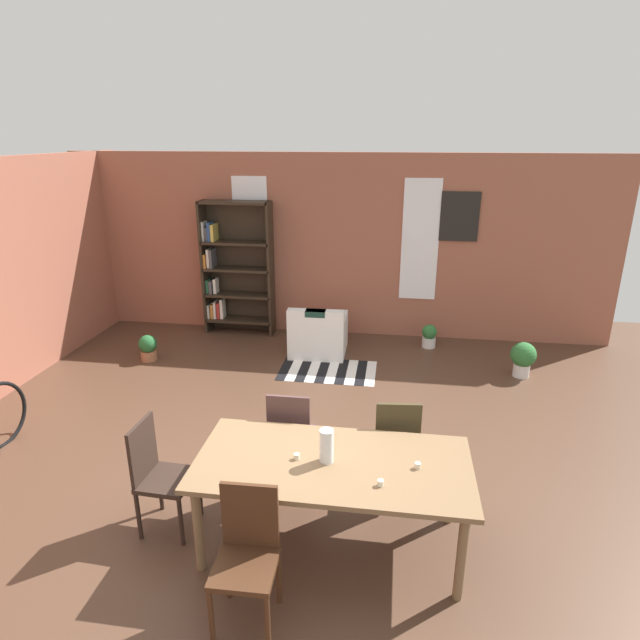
# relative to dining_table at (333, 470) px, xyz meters

# --- Properties ---
(ground_plane) EXTENTS (10.38, 10.38, 0.00)m
(ground_plane) POSITION_rel_dining_table_xyz_m (-0.57, 0.72, -0.68)
(ground_plane) COLOR #4E3425
(back_wall_brick) EXTENTS (8.49, 0.12, 2.81)m
(back_wall_brick) POSITION_rel_dining_table_xyz_m (-0.57, 4.77, 0.73)
(back_wall_brick) COLOR #9D5944
(back_wall_brick) RESTS_ON ground
(window_pane_0) EXTENTS (0.55, 0.02, 1.83)m
(window_pane_0) POSITION_rel_dining_table_xyz_m (-1.88, 4.70, 0.87)
(window_pane_0) COLOR white
(window_pane_1) EXTENTS (0.55, 0.02, 1.83)m
(window_pane_1) POSITION_rel_dining_table_xyz_m (0.74, 4.70, 0.87)
(window_pane_1) COLOR white
(dining_table) EXTENTS (2.07, 0.99, 0.76)m
(dining_table) POSITION_rel_dining_table_xyz_m (0.00, 0.00, 0.00)
(dining_table) COLOR brown
(dining_table) RESTS_ON ground
(vase_on_table) EXTENTS (0.11, 0.11, 0.26)m
(vase_on_table) POSITION_rel_dining_table_xyz_m (-0.05, -0.00, 0.21)
(vase_on_table) COLOR silver
(vase_on_table) RESTS_ON dining_table
(tealight_candle_0) EXTENTS (0.04, 0.04, 0.04)m
(tealight_candle_0) POSITION_rel_dining_table_xyz_m (-0.27, -0.01, 0.10)
(tealight_candle_0) COLOR silver
(tealight_candle_0) RESTS_ON dining_table
(tealight_candle_1) EXTENTS (0.04, 0.04, 0.05)m
(tealight_candle_1) POSITION_rel_dining_table_xyz_m (0.36, -0.24, 0.10)
(tealight_candle_1) COLOR silver
(tealight_candle_1) RESTS_ON dining_table
(tealight_candle_2) EXTENTS (0.04, 0.04, 0.04)m
(tealight_candle_2) POSITION_rel_dining_table_xyz_m (0.63, 0.01, 0.10)
(tealight_candle_2) COLOR silver
(tealight_candle_2) RESTS_ON dining_table
(dining_chair_far_left) EXTENTS (0.40, 0.40, 0.95)m
(dining_chair_far_left) POSITION_rel_dining_table_xyz_m (-0.46, 0.72, -0.17)
(dining_chair_far_left) COLOR #49312F
(dining_chair_far_left) RESTS_ON ground
(dining_chair_head_left) EXTENTS (0.42, 0.42, 0.95)m
(dining_chair_head_left) POSITION_rel_dining_table_xyz_m (-1.41, 0.00, -0.17)
(dining_chair_head_left) COLOR #2E2019
(dining_chair_head_left) RESTS_ON ground
(dining_chair_near_left) EXTENTS (0.41, 0.41, 0.95)m
(dining_chair_near_left) POSITION_rel_dining_table_xyz_m (-0.47, -0.72, -0.17)
(dining_chair_near_left) COLOR #412515
(dining_chair_near_left) RESTS_ON ground
(dining_chair_far_right) EXTENTS (0.44, 0.44, 0.95)m
(dining_chair_far_right) POSITION_rel_dining_table_xyz_m (0.47, 0.72, -0.17)
(dining_chair_far_right) COLOR #38311C
(dining_chair_far_right) RESTS_ON ground
(bookshelf_tall) EXTENTS (1.11, 0.33, 2.11)m
(bookshelf_tall) POSITION_rel_dining_table_xyz_m (-2.14, 4.52, 0.38)
(bookshelf_tall) COLOR #2D2319
(bookshelf_tall) RESTS_ON ground
(armchair_white) EXTENTS (0.81, 0.81, 0.75)m
(armchair_white) POSITION_rel_dining_table_xyz_m (-0.68, 3.82, -0.40)
(armchair_white) COLOR white
(armchair_white) RESTS_ON ground
(potted_plant_by_shelf) EXTENTS (0.26, 0.26, 0.38)m
(potted_plant_by_shelf) POSITION_rel_dining_table_xyz_m (-3.04, 3.20, -0.49)
(potted_plant_by_shelf) COLOR #9E6042
(potted_plant_by_shelf) RESTS_ON ground
(potted_plant_corner) EXTENTS (0.33, 0.33, 0.48)m
(potted_plant_corner) POSITION_rel_dining_table_xyz_m (2.12, 3.41, -0.41)
(potted_plant_corner) COLOR silver
(potted_plant_corner) RESTS_ON ground
(potted_plant_window) EXTENTS (0.22, 0.22, 0.36)m
(potted_plant_window) POSITION_rel_dining_table_xyz_m (0.95, 4.28, -0.50)
(potted_plant_window) COLOR silver
(potted_plant_window) RESTS_ON ground
(striped_rug) EXTENTS (1.31, 0.80, 0.01)m
(striped_rug) POSITION_rel_dining_table_xyz_m (-0.46, 3.20, -0.68)
(striped_rug) COLOR black
(striped_rug) RESTS_ON ground
(framed_picture) EXTENTS (0.56, 0.03, 0.72)m
(framed_picture) POSITION_rel_dining_table_xyz_m (1.29, 4.70, 1.24)
(framed_picture) COLOR black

